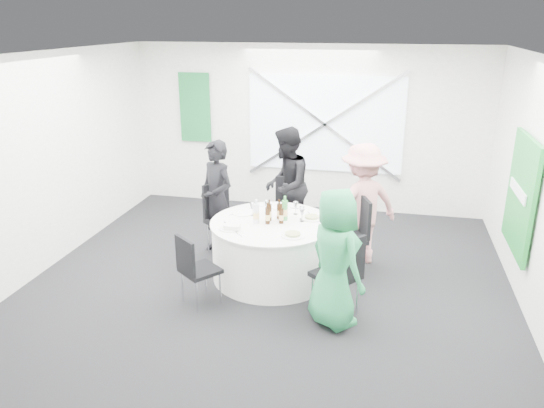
% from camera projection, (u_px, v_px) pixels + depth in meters
% --- Properties ---
extents(floor, '(6.00, 6.00, 0.00)m').
position_uv_depth(floor, '(269.00, 283.00, 6.73)').
color(floor, black).
rests_on(floor, ground).
extents(ceiling, '(6.00, 6.00, 0.00)m').
position_uv_depth(ceiling, '(268.00, 55.00, 5.80)').
color(ceiling, white).
rests_on(ceiling, wall_back).
extents(wall_back, '(6.00, 0.00, 6.00)m').
position_uv_depth(wall_back, '(308.00, 129.00, 9.03)').
color(wall_back, silver).
rests_on(wall_back, floor).
extents(wall_front, '(6.00, 0.00, 6.00)m').
position_uv_depth(wall_front, '(167.00, 304.00, 3.50)').
color(wall_front, silver).
rests_on(wall_front, floor).
extents(wall_left, '(0.00, 6.00, 6.00)m').
position_uv_depth(wall_left, '(44.00, 163.00, 6.88)').
color(wall_left, silver).
rests_on(wall_left, floor).
extents(wall_right, '(0.00, 6.00, 6.00)m').
position_uv_depth(wall_right, '(542.00, 195.00, 5.65)').
color(wall_right, silver).
rests_on(wall_right, floor).
extents(window_panel, '(2.60, 0.03, 1.60)m').
position_uv_depth(window_panel, '(325.00, 124.00, 8.90)').
color(window_panel, white).
rests_on(window_panel, wall_back).
extents(window_brace_a, '(2.63, 0.05, 1.84)m').
position_uv_depth(window_brace_a, '(325.00, 124.00, 8.86)').
color(window_brace_a, silver).
rests_on(window_brace_a, window_panel).
extents(window_brace_b, '(2.63, 0.05, 1.84)m').
position_uv_depth(window_brace_b, '(325.00, 124.00, 8.86)').
color(window_brace_b, silver).
rests_on(window_brace_b, window_panel).
extents(green_banner, '(0.55, 0.04, 1.20)m').
position_uv_depth(green_banner, '(195.00, 107.00, 9.29)').
color(green_banner, '#146737').
rests_on(green_banner, wall_back).
extents(green_sign, '(0.05, 1.20, 1.40)m').
position_uv_depth(green_sign, '(521.00, 195.00, 6.28)').
color(green_sign, '#198B2D').
rests_on(green_sign, wall_right).
extents(banquet_table, '(1.56, 1.56, 0.76)m').
position_uv_depth(banquet_table, '(272.00, 250.00, 6.79)').
color(banquet_table, white).
rests_on(banquet_table, floor).
extents(chair_back, '(0.45, 0.46, 0.98)m').
position_uv_depth(chair_back, '(288.00, 205.00, 7.79)').
color(chair_back, black).
rests_on(chair_back, floor).
extents(chair_back_left, '(0.64, 0.64, 1.01)m').
position_uv_depth(chair_back_left, '(222.00, 213.00, 7.45)').
color(chair_back_left, black).
rests_on(chair_back_left, floor).
extents(chair_back_right, '(0.60, 0.60, 1.03)m').
position_uv_depth(chair_back_right, '(354.00, 229.00, 6.84)').
color(chair_back_right, black).
rests_on(chair_back_right, floor).
extents(chair_front_right, '(0.63, 0.63, 0.98)m').
position_uv_depth(chair_front_right, '(342.00, 270.00, 5.80)').
color(chair_front_right, black).
rests_on(chair_front_right, floor).
extents(chair_front_left, '(0.55, 0.56, 0.87)m').
position_uv_depth(chair_front_left, '(194.00, 266.00, 6.06)').
color(chair_front_left, black).
rests_on(chair_front_left, floor).
extents(person_man_back_left, '(0.71, 0.65, 1.63)m').
position_uv_depth(person_man_back_left, '(217.00, 198.00, 7.37)').
color(person_man_back_left, black).
rests_on(person_man_back_left, floor).
extents(person_man_back, '(0.50, 0.86, 1.72)m').
position_uv_depth(person_man_back, '(286.00, 185.00, 7.77)').
color(person_man_back, black).
rests_on(person_man_back, floor).
extents(person_woman_pink, '(1.17, 1.01, 1.66)m').
position_uv_depth(person_woman_pink, '(362.00, 204.00, 7.08)').
color(person_woman_pink, pink).
rests_on(person_woman_pink, floor).
extents(person_woman_green, '(0.88, 0.89, 1.55)m').
position_uv_depth(person_woman_green, '(335.00, 258.00, 5.62)').
color(person_woman_green, '#289555').
rests_on(person_woman_green, floor).
extents(plate_back, '(0.27, 0.27, 0.01)m').
position_uv_depth(plate_back, '(281.00, 207.00, 7.16)').
color(plate_back, white).
rests_on(plate_back, banquet_table).
extents(plate_back_left, '(0.29, 0.29, 0.01)m').
position_uv_depth(plate_back_left, '(243.00, 213.00, 6.96)').
color(plate_back_left, white).
rests_on(plate_back_left, banquet_table).
extents(plate_back_right, '(0.27, 0.27, 0.04)m').
position_uv_depth(plate_back_right, '(312.00, 218.00, 6.76)').
color(plate_back_right, white).
rests_on(plate_back_right, banquet_table).
extents(plate_front_right, '(0.28, 0.28, 0.04)m').
position_uv_depth(plate_front_right, '(293.00, 235.00, 6.23)').
color(plate_front_right, white).
rests_on(plate_front_right, banquet_table).
extents(plate_front_left, '(0.24, 0.24, 0.01)m').
position_uv_depth(plate_front_left, '(229.00, 228.00, 6.44)').
color(plate_front_left, white).
rests_on(plate_front_left, banquet_table).
extents(napkin, '(0.19, 0.13, 0.05)m').
position_uv_depth(napkin, '(232.00, 227.00, 6.40)').
color(napkin, white).
rests_on(napkin, plate_front_left).
extents(beer_bottle_a, '(0.06, 0.06, 0.28)m').
position_uv_depth(beer_bottle_a, '(269.00, 212.00, 6.67)').
color(beer_bottle_a, '#371D0A').
rests_on(beer_bottle_a, banquet_table).
extents(beer_bottle_b, '(0.06, 0.06, 0.26)m').
position_uv_depth(beer_bottle_b, '(279.00, 212.00, 6.73)').
color(beer_bottle_b, '#371D0A').
rests_on(beer_bottle_b, banquet_table).
extents(beer_bottle_c, '(0.06, 0.06, 0.25)m').
position_uv_depth(beer_bottle_c, '(281.00, 216.00, 6.59)').
color(beer_bottle_c, '#371D0A').
rests_on(beer_bottle_c, banquet_table).
extents(beer_bottle_d, '(0.06, 0.06, 0.27)m').
position_uv_depth(beer_bottle_d, '(268.00, 216.00, 6.57)').
color(beer_bottle_d, '#371D0A').
rests_on(beer_bottle_d, banquet_table).
extents(green_water_bottle, '(0.08, 0.08, 0.32)m').
position_uv_depth(green_water_bottle, '(285.00, 211.00, 6.69)').
color(green_water_bottle, green).
rests_on(green_water_bottle, banquet_table).
extents(clear_water_bottle, '(0.08, 0.08, 0.31)m').
position_uv_depth(clear_water_bottle, '(256.00, 214.00, 6.60)').
color(clear_water_bottle, silver).
rests_on(clear_water_bottle, banquet_table).
extents(wine_glass_a, '(0.07, 0.07, 0.17)m').
position_uv_depth(wine_glass_a, '(266.00, 204.00, 6.94)').
color(wine_glass_a, white).
rests_on(wine_glass_a, banquet_table).
extents(wine_glass_b, '(0.07, 0.07, 0.17)m').
position_uv_depth(wine_glass_b, '(252.00, 206.00, 6.84)').
color(wine_glass_b, white).
rests_on(wine_glass_b, banquet_table).
extents(wine_glass_c, '(0.07, 0.07, 0.17)m').
position_uv_depth(wine_glass_c, '(296.00, 205.00, 6.89)').
color(wine_glass_c, white).
rests_on(wine_glass_c, banquet_table).
extents(wine_glass_d, '(0.07, 0.07, 0.17)m').
position_uv_depth(wine_glass_d, '(302.00, 212.00, 6.64)').
color(wine_glass_d, white).
rests_on(wine_glass_d, banquet_table).
extents(wine_glass_e, '(0.07, 0.07, 0.17)m').
position_uv_depth(wine_glass_e, '(302.00, 210.00, 6.71)').
color(wine_glass_e, white).
rests_on(wine_glass_e, banquet_table).
extents(fork_a, '(0.10, 0.13, 0.01)m').
position_uv_depth(fork_a, '(226.00, 224.00, 6.60)').
color(fork_a, silver).
rests_on(fork_a, banquet_table).
extents(knife_a, '(0.11, 0.12, 0.01)m').
position_uv_depth(knife_a, '(239.00, 235.00, 6.26)').
color(knife_a, silver).
rests_on(knife_a, banquet_table).
extents(fork_b, '(0.15, 0.02, 0.01)m').
position_uv_depth(fork_b, '(293.00, 208.00, 7.13)').
color(fork_b, silver).
rests_on(fork_b, banquet_table).
extents(knife_b, '(0.15, 0.02, 0.01)m').
position_uv_depth(knife_b, '(266.00, 207.00, 7.20)').
color(knife_b, silver).
rests_on(knife_b, banquet_table).
extents(fork_c, '(0.09, 0.14, 0.01)m').
position_uv_depth(fork_c, '(318.00, 221.00, 6.67)').
color(fork_c, silver).
rests_on(fork_c, banquet_table).
extents(knife_c, '(0.08, 0.14, 0.01)m').
position_uv_depth(knife_c, '(309.00, 213.00, 6.95)').
color(knife_c, silver).
rests_on(knife_c, banquet_table).
extents(fork_d, '(0.09, 0.14, 0.01)m').
position_uv_depth(fork_d, '(251.00, 208.00, 7.14)').
color(fork_d, silver).
rests_on(fork_d, banquet_table).
extents(knife_d, '(0.09, 0.13, 0.01)m').
position_uv_depth(knife_d, '(233.00, 214.00, 6.92)').
color(knife_d, silver).
rests_on(knife_d, banquet_table).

